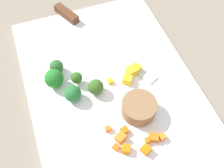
% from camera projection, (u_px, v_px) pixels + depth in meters
% --- Properties ---
extents(ground_plane, '(4.00, 4.00, 0.00)m').
position_uv_depth(ground_plane, '(112.00, 89.00, 0.59)').
color(ground_plane, gray).
extents(cutting_board, '(0.52, 0.36, 0.01)m').
position_uv_depth(cutting_board, '(112.00, 88.00, 0.58)').
color(cutting_board, white).
rests_on(cutting_board, ground_plane).
extents(prep_bowl, '(0.07, 0.07, 0.03)m').
position_uv_depth(prep_bowl, '(139.00, 108.00, 0.53)').
color(prep_bowl, '#8F6946').
rests_on(prep_bowl, cutting_board).
extents(chef_knife, '(0.31, 0.17, 0.02)m').
position_uv_depth(chef_knife, '(84.00, 27.00, 0.67)').
color(chef_knife, silver).
rests_on(chef_knife, cutting_board).
extents(carrot_dice_0, '(0.01, 0.01, 0.01)m').
position_uv_depth(carrot_dice_0, '(162.00, 137.00, 0.51)').
color(carrot_dice_0, orange).
rests_on(carrot_dice_0, cutting_board).
extents(carrot_dice_1, '(0.01, 0.01, 0.01)m').
position_uv_depth(carrot_dice_1, '(108.00, 129.00, 0.52)').
color(carrot_dice_1, orange).
rests_on(carrot_dice_1, cutting_board).
extents(carrot_dice_2, '(0.02, 0.02, 0.02)m').
position_uv_depth(carrot_dice_2, '(121.00, 138.00, 0.51)').
color(carrot_dice_2, orange).
rests_on(carrot_dice_2, cutting_board).
extents(carrot_dice_3, '(0.01, 0.01, 0.01)m').
position_uv_depth(carrot_dice_3, '(124.00, 131.00, 0.52)').
color(carrot_dice_3, orange).
rests_on(carrot_dice_3, cutting_board).
extents(carrot_dice_4, '(0.02, 0.02, 0.01)m').
position_uv_depth(carrot_dice_4, '(126.00, 149.00, 0.50)').
color(carrot_dice_4, orange).
rests_on(carrot_dice_4, cutting_board).
extents(carrot_dice_5, '(0.01, 0.01, 0.01)m').
position_uv_depth(carrot_dice_5, '(148.00, 140.00, 0.51)').
color(carrot_dice_5, orange).
rests_on(carrot_dice_5, cutting_board).
extents(carrot_dice_6, '(0.02, 0.02, 0.01)m').
position_uv_depth(carrot_dice_6, '(146.00, 150.00, 0.49)').
color(carrot_dice_6, orange).
rests_on(carrot_dice_6, cutting_board).
extents(carrot_dice_7, '(0.02, 0.02, 0.01)m').
position_uv_depth(carrot_dice_7, '(154.00, 138.00, 0.51)').
color(carrot_dice_7, orange).
rests_on(carrot_dice_7, cutting_board).
extents(carrot_dice_8, '(0.02, 0.02, 0.01)m').
position_uv_depth(carrot_dice_8, '(116.00, 147.00, 0.50)').
color(carrot_dice_8, orange).
rests_on(carrot_dice_8, cutting_board).
extents(pepper_dice_0, '(0.02, 0.02, 0.02)m').
position_uv_depth(pepper_dice_0, '(131.00, 71.00, 0.59)').
color(pepper_dice_0, yellow).
rests_on(pepper_dice_0, cutting_board).
extents(pepper_dice_1, '(0.03, 0.03, 0.02)m').
position_uv_depth(pepper_dice_1, '(127.00, 80.00, 0.58)').
color(pepper_dice_1, yellow).
rests_on(pepper_dice_1, cutting_board).
extents(pepper_dice_2, '(0.03, 0.03, 0.02)m').
position_uv_depth(pepper_dice_2, '(136.00, 69.00, 0.60)').
color(pepper_dice_2, yellow).
rests_on(pepper_dice_2, cutting_board).
extents(pepper_dice_3, '(0.01, 0.01, 0.01)m').
position_uv_depth(pepper_dice_3, '(109.00, 81.00, 0.58)').
color(pepper_dice_3, yellow).
rests_on(pepper_dice_3, cutting_board).
extents(broccoli_floret_0, '(0.02, 0.02, 0.03)m').
position_uv_depth(broccoli_floret_0, '(77.00, 78.00, 0.57)').
color(broccoli_floret_0, '#83B955').
rests_on(broccoli_floret_0, cutting_board).
extents(broccoli_floret_1, '(0.04, 0.04, 0.04)m').
position_uv_depth(broccoli_floret_1, '(54.00, 79.00, 0.56)').
color(broccoli_floret_1, '#8BAF6C').
rests_on(broccoli_floret_1, cutting_board).
extents(broccoli_floret_2, '(0.03, 0.03, 0.04)m').
position_uv_depth(broccoli_floret_2, '(73.00, 93.00, 0.55)').
color(broccoli_floret_2, '#96C061').
rests_on(broccoli_floret_2, cutting_board).
extents(broccoli_floret_3, '(0.03, 0.03, 0.03)m').
position_uv_depth(broccoli_floret_3, '(95.00, 86.00, 0.56)').
color(broccoli_floret_3, '#86B665').
rests_on(broccoli_floret_3, cutting_board).
extents(broccoli_floret_4, '(0.03, 0.03, 0.03)m').
position_uv_depth(broccoli_floret_4, '(56.00, 67.00, 0.59)').
color(broccoli_floret_4, '#8ABE5E').
rests_on(broccoli_floret_4, cutting_board).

